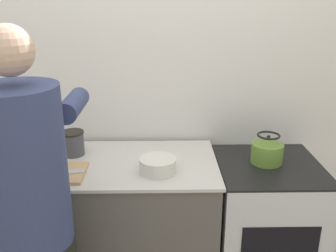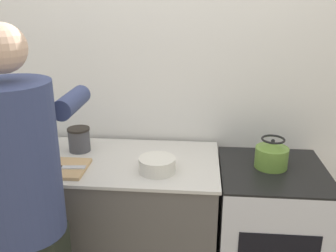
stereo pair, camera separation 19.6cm
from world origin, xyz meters
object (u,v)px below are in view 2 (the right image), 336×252
at_px(kettle, 272,155).
at_px(bowl_prep, 157,165).
at_px(person, 26,206).
at_px(canister_jar, 79,139).
at_px(oven, 267,237).
at_px(knife, 65,167).
at_px(cutting_board, 60,168).

height_order(kettle, bowl_prep, kettle).
relative_size(person, bowl_prep, 8.62).
height_order(person, canister_jar, person).
bearing_deg(canister_jar, bowl_prep, -25.56).
distance_m(oven, knife, 1.24).
distance_m(knife, canister_jar, 0.28).
distance_m(person, knife, 0.40).
bearing_deg(kettle, bowl_prep, -167.01).
distance_m(cutting_board, kettle, 1.17).
distance_m(cutting_board, bowl_prep, 0.53).
bearing_deg(knife, canister_jar, 85.60).
xyz_separation_m(oven, canister_jar, (-1.15, 0.13, 0.53)).
bearing_deg(person, cutting_board, 90.45).
xyz_separation_m(cutting_board, bowl_prep, (0.53, 0.03, 0.03)).
distance_m(person, cutting_board, 0.41).
relative_size(cutting_board, knife, 1.42).
bearing_deg(canister_jar, oven, -6.27).
height_order(cutting_board, bowl_prep, bowl_prep).
bearing_deg(bowl_prep, canister_jar, 154.44).
xyz_separation_m(kettle, bowl_prep, (-0.63, -0.14, -0.02)).
bearing_deg(cutting_board, bowl_prep, 2.68).
distance_m(oven, canister_jar, 1.27).
bearing_deg(knife, kettle, 3.34).
relative_size(person, knife, 8.27).
relative_size(oven, person, 0.52).
xyz_separation_m(knife, bowl_prep, (0.50, 0.04, 0.02)).
bearing_deg(person, oven, 25.32).
height_order(knife, bowl_prep, bowl_prep).
height_order(oven, cutting_board, cutting_board).
distance_m(kettle, bowl_prep, 0.64).
distance_m(cutting_board, knife, 0.04).
height_order(cutting_board, canister_jar, canister_jar).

